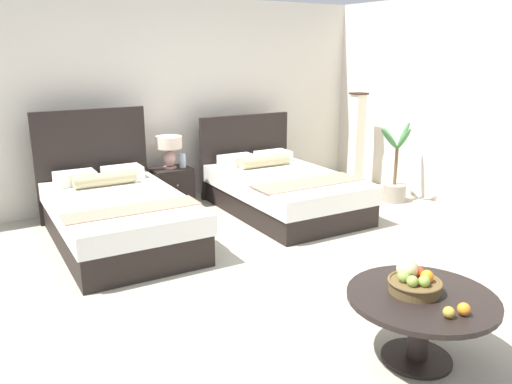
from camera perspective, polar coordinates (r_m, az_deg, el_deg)
name	(u,v)px	position (r m, az deg, el deg)	size (l,w,h in m)	color
ground_plane	(281,273)	(4.81, 2.79, -8.94)	(9.85, 9.41, 0.02)	#A9A28F
wall_back	(159,101)	(6.99, -10.72, 9.87)	(9.85, 0.12, 2.63)	silver
wall_side_right	(476,105)	(6.92, 23.19, 8.83)	(0.12, 5.01, 2.63)	beige
bed_near_window	(117,214)	(5.61, -15.17, -2.41)	(1.33, 2.14, 1.31)	black
bed_near_corner	(281,189)	(6.47, 2.83, 0.31)	(1.38, 2.11, 1.11)	black
nightstand	(172,188)	(6.71, -9.35, 0.49)	(0.49, 0.41, 0.51)	black
table_lamp	(169,147)	(6.62, -9.62, 4.93)	(0.33, 0.33, 0.41)	#CA9A8E
vase	(182,160)	(6.65, -8.17, 3.51)	(0.09, 0.09, 0.19)	#ACB9CD
coffee_table	(421,310)	(3.56, 17.81, -12.40)	(0.95, 0.95, 0.47)	black
fruit_bowl	(414,281)	(3.51, 17.08, -9.44)	(0.35, 0.35, 0.21)	brown
loose_apple	(449,312)	(3.28, 20.60, -12.38)	(0.07, 0.07, 0.07)	gold
loose_orange	(464,309)	(3.34, 22.05, -11.95)	(0.08, 0.08, 0.08)	orange
floor_lamp_corner	(356,140)	(7.75, 11.08, 5.67)	(0.20, 0.20, 1.37)	#37201A
potted_palm	(394,182)	(7.12, 15.10, 1.11)	(0.59, 0.52, 1.06)	#A09584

